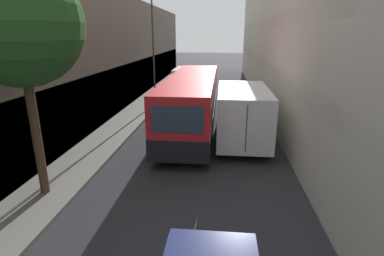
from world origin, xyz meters
TOP-DOWN VIEW (x-y plane):
  - ground_plane at (0.00, 15.00)m, footprint 150.00×150.00m
  - sidewalk_left at (-4.59, 15.00)m, footprint 2.12×60.00m
  - building_left_shopfront at (-6.74, 15.00)m, footprint 2.40×60.00m
  - building_right_apartment at (5.28, 15.00)m, footprint 2.40×60.00m
  - bus at (-0.42, 16.36)m, footprint 2.47×11.55m
  - box_truck at (2.21, 15.05)m, footprint 2.36×7.14m
  - panel_van at (-2.41, 29.42)m, footprint 1.98×4.56m
  - street_lamp at (-3.78, 21.90)m, footprint 0.36×0.80m
  - street_tree_left at (-4.59, 8.49)m, footprint 3.66×3.66m

SIDE VIEW (x-z plane):
  - ground_plane at x=0.00m, z-range 0.00..0.00m
  - sidewalk_left at x=-4.59m, z-range 0.00..0.15m
  - panel_van at x=-2.41m, z-range 0.12..2.13m
  - box_truck at x=2.21m, z-range 0.14..2.88m
  - bus at x=-0.42m, z-range 0.09..3.11m
  - building_left_shopfront at x=-6.74m, z-range -0.36..7.50m
  - street_tree_left at x=-4.59m, z-range 1.89..9.07m
  - street_lamp at x=-3.78m, z-range 1.57..9.76m
  - building_right_apartment at x=5.28m, z-range -0.03..12.54m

